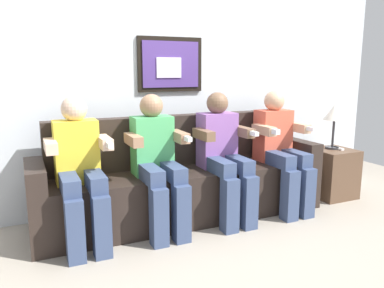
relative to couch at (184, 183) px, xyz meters
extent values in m
plane|color=#9E9384|center=(0.00, -0.33, -0.31)|extent=(6.45, 6.45, 0.00)
cube|color=silver|center=(0.00, 0.44, 0.99)|extent=(4.96, 0.05, 2.60)
cube|color=black|center=(0.04, 0.40, 1.04)|extent=(0.63, 0.03, 0.50)
cube|color=#4C337F|center=(0.04, 0.38, 1.04)|extent=(0.55, 0.02, 0.42)
cube|color=silver|center=(0.01, 0.37, 1.01)|extent=(0.24, 0.02, 0.18)
cube|color=#2D231E|center=(0.00, -0.04, -0.09)|extent=(2.28, 0.58, 0.45)
cube|color=#2D231E|center=(0.00, 0.18, 0.36)|extent=(2.28, 0.14, 0.45)
cube|color=#2D231E|center=(-1.21, -0.04, 0.00)|extent=(0.14, 0.58, 0.62)
cube|color=#2D231E|center=(1.21, -0.04, 0.00)|extent=(0.14, 0.58, 0.62)
cube|color=yellow|center=(-0.90, -0.05, 0.38)|extent=(0.32, 0.20, 0.48)
sphere|color=beige|center=(-0.90, -0.05, 0.70)|extent=(0.19, 0.19, 0.19)
cube|color=#38476B|center=(-0.99, -0.25, 0.20)|extent=(0.12, 0.40, 0.12)
cube|color=#38476B|center=(-0.81, -0.25, 0.20)|extent=(0.12, 0.40, 0.12)
cube|color=#38476B|center=(-0.99, -0.45, -0.09)|extent=(0.12, 0.12, 0.45)
cube|color=#38476B|center=(-0.81, -0.45, -0.09)|extent=(0.12, 0.12, 0.45)
cube|color=beige|center=(-1.09, -0.17, 0.46)|extent=(0.08, 0.28, 0.08)
cube|color=beige|center=(-0.71, -0.17, 0.46)|extent=(0.08, 0.28, 0.08)
cube|color=white|center=(-0.71, -0.33, 0.47)|extent=(0.04, 0.13, 0.04)
cube|color=#4CB266|center=(-0.30, -0.05, 0.38)|extent=(0.32, 0.20, 0.48)
sphere|color=#9E7556|center=(-0.30, -0.05, 0.70)|extent=(0.19, 0.19, 0.19)
cube|color=#38476B|center=(-0.39, -0.25, 0.20)|extent=(0.12, 0.40, 0.12)
cube|color=#38476B|center=(-0.21, -0.25, 0.20)|extent=(0.12, 0.40, 0.12)
cube|color=#38476B|center=(-0.39, -0.45, -0.09)|extent=(0.12, 0.12, 0.45)
cube|color=#38476B|center=(-0.21, -0.45, -0.09)|extent=(0.12, 0.12, 0.45)
cube|color=#9E7556|center=(-0.49, -0.17, 0.46)|extent=(0.08, 0.28, 0.08)
cube|color=#9E7556|center=(-0.11, -0.17, 0.46)|extent=(0.08, 0.28, 0.08)
cube|color=white|center=(-0.11, -0.33, 0.47)|extent=(0.04, 0.13, 0.04)
cube|color=#8C59A5|center=(0.30, -0.05, 0.38)|extent=(0.32, 0.20, 0.48)
sphere|color=brown|center=(0.30, -0.05, 0.70)|extent=(0.19, 0.19, 0.19)
cube|color=#38476B|center=(0.21, -0.25, 0.20)|extent=(0.12, 0.40, 0.12)
cube|color=#38476B|center=(0.39, -0.25, 0.20)|extent=(0.12, 0.40, 0.12)
cube|color=#38476B|center=(0.21, -0.45, -0.09)|extent=(0.12, 0.12, 0.45)
cube|color=#38476B|center=(0.39, -0.45, -0.09)|extent=(0.12, 0.12, 0.45)
cube|color=brown|center=(0.11, -0.17, 0.46)|extent=(0.08, 0.28, 0.08)
cube|color=brown|center=(0.49, -0.17, 0.46)|extent=(0.08, 0.28, 0.08)
cube|color=white|center=(0.49, -0.33, 0.47)|extent=(0.04, 0.13, 0.04)
cube|color=#D8593F|center=(0.90, -0.05, 0.38)|extent=(0.32, 0.20, 0.48)
sphere|color=tan|center=(0.90, -0.05, 0.70)|extent=(0.19, 0.19, 0.19)
cube|color=#38476B|center=(0.81, -0.25, 0.20)|extent=(0.12, 0.40, 0.12)
cube|color=#38476B|center=(0.99, -0.25, 0.20)|extent=(0.12, 0.40, 0.12)
cube|color=#38476B|center=(0.81, -0.45, -0.09)|extent=(0.12, 0.12, 0.45)
cube|color=#38476B|center=(0.99, -0.45, -0.09)|extent=(0.12, 0.12, 0.45)
cube|color=tan|center=(0.71, -0.17, 0.46)|extent=(0.08, 0.28, 0.08)
cube|color=tan|center=(1.09, -0.17, 0.46)|extent=(0.08, 0.28, 0.08)
cube|color=white|center=(1.09, -0.33, 0.47)|extent=(0.04, 0.13, 0.04)
cube|color=white|center=(0.71, -0.33, 0.47)|extent=(0.04, 0.10, 0.04)
cube|color=brown|center=(1.63, -0.11, -0.06)|extent=(0.40, 0.40, 0.50)
cylinder|color=#333338|center=(1.64, -0.07, 0.20)|extent=(0.14, 0.14, 0.02)
cylinder|color=#333338|center=(1.64, -0.07, 0.35)|extent=(0.02, 0.02, 0.28)
cone|color=silver|center=(1.64, -0.07, 0.57)|extent=(0.22, 0.22, 0.16)
cube|color=white|center=(1.67, -0.12, 0.20)|extent=(0.04, 0.13, 0.02)
camera|label=1|loc=(-1.27, -2.98, 0.99)|focal=35.60mm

